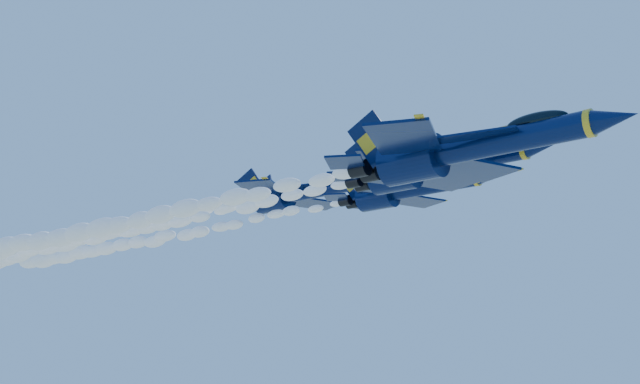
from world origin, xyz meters
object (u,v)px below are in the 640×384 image
Objects in this scene: jet_second at (434,166)px; jet_lead at (464,148)px; jet_third at (408,190)px; jet_fourth at (301,193)px.

jet_lead is at bearing -50.53° from jet_second.
jet_second is (-6.97, 8.46, 2.04)m from jet_lead.
jet_fourth is (-16.09, 3.71, 3.03)m from jet_third.
jet_second is at bearing -50.55° from jet_third.
jet_third is 16.79m from jet_fourth.
jet_third is at bearing 129.45° from jet_second.
jet_fourth is (-31.91, 22.93, 6.85)m from jet_lead.
jet_lead is 0.98× the size of jet_fourth.
jet_fourth reaches higher than jet_second.
jet_third is (-15.82, 19.22, 3.82)m from jet_lead.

